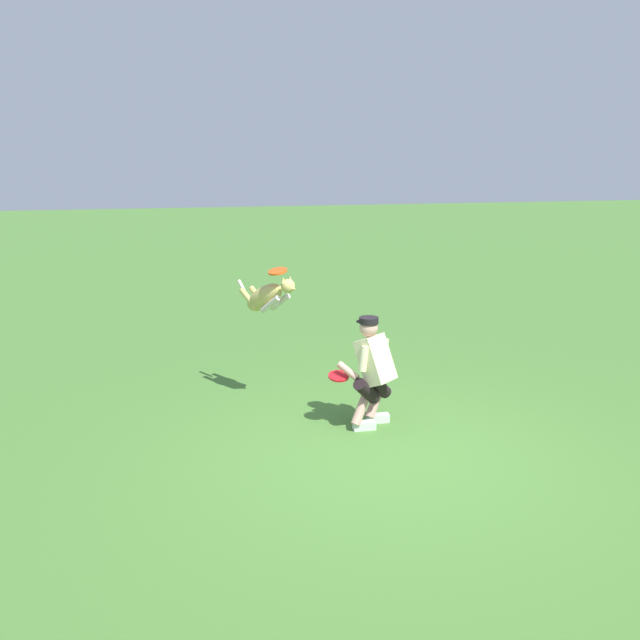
{
  "coord_description": "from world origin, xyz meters",
  "views": [
    {
      "loc": [
        2.04,
        6.45,
        3.2
      ],
      "look_at": [
        0.49,
        -1.4,
        1.17
      ],
      "focal_mm": 39.31,
      "sensor_mm": 36.0,
      "label": 1
    }
  ],
  "objects": [
    {
      "name": "ground_plane",
      "position": [
        0.0,
        0.0,
        0.0
      ],
      "size": [
        60.0,
        60.0,
        0.0
      ],
      "primitive_type": "plane",
      "color": "#467631"
    },
    {
      "name": "person",
      "position": [
        -0.02,
        -0.89,
        0.7
      ],
      "size": [
        0.71,
        0.57,
        1.29
      ],
      "rotation": [
        0.0,
        0.0,
        -0.87
      ],
      "color": "silver",
      "rests_on": "ground_plane"
    },
    {
      "name": "dog",
      "position": [
        1.05,
        -1.97,
        1.35
      ],
      "size": [
        0.67,
        0.93,
        0.6
      ],
      "rotation": [
        0.0,
        0.0,
        2.17
      ],
      "color": "tan"
    },
    {
      "name": "frisbee_flying",
      "position": [
        0.94,
        -1.76,
        1.71
      ],
      "size": [
        0.33,
        0.33,
        0.08
      ],
      "primitive_type": "cylinder",
      "rotation": [
        0.04,
        0.21,
        0.84
      ],
      "color": "#DE4F14"
    },
    {
      "name": "frisbee_held",
      "position": [
        0.36,
        -0.96,
        0.61
      ],
      "size": [
        0.33,
        0.33,
        0.1
      ],
      "primitive_type": "cylinder",
      "rotation": [
        0.19,
        0.13,
        2.56
      ],
      "color": "red",
      "rests_on": "person"
    }
  ]
}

